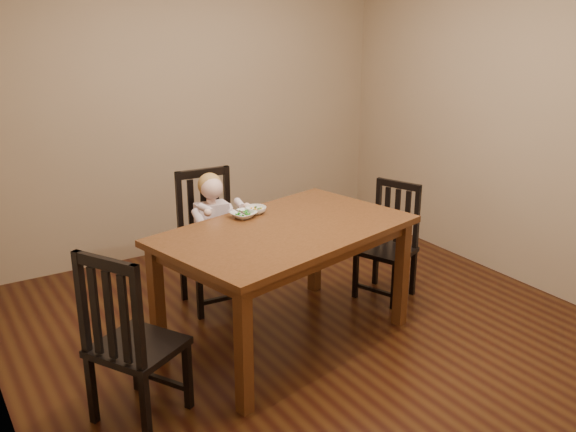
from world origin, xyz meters
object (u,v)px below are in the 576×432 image
chair_right (389,243)px  toddler (213,226)px  chair_child (211,242)px  dining_table (286,241)px  chair_left (130,342)px  bowl_veg (256,210)px  bowl_peas (243,215)px

chair_right → toddler: size_ratio=1.68×
chair_child → toddler: 0.15m
dining_table → chair_left: (-1.19, -0.32, -0.24)m
chair_left → chair_child: bearing=108.7°
chair_left → bowl_veg: (1.17, 0.69, 0.36)m
chair_child → chair_right: size_ratio=1.14×
chair_left → chair_right: 2.33m
dining_table → bowl_peas: bowl_peas is taller
toddler → bowl_peas: 0.49m
chair_left → bowl_veg: bearing=91.1°
chair_left → toddler: (1.03, 1.09, 0.14)m
toddler → bowl_peas: bearing=97.4°
chair_left → chair_right: chair_left is taller
chair_right → dining_table: bearing=79.3°
chair_child → bowl_peas: (0.02, -0.50, 0.35)m
chair_child → bowl_peas: bearing=96.6°
chair_left → bowl_peas: size_ratio=6.11×
bowl_peas → chair_left: bearing=-148.4°
dining_table → toddler: toddler is taller
dining_table → toddler: bearing=102.0°
chair_left → bowl_peas: (1.05, 0.65, 0.36)m
chair_left → toddler: chair_left is taller
bowl_peas → bowl_veg: bowl_veg is taller
chair_child → chair_left: 1.54m
chair_left → bowl_peas: chair_left is taller
dining_table → chair_child: size_ratio=1.77×
chair_right → bowl_peas: bearing=62.9°
chair_right → bowl_veg: size_ratio=6.22×
bowl_veg → chair_left: bearing=-149.6°
dining_table → bowl_veg: size_ratio=12.56×
chair_right → toddler: (-1.25, 0.57, 0.20)m
dining_table → chair_child: (-0.16, 0.82, -0.24)m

